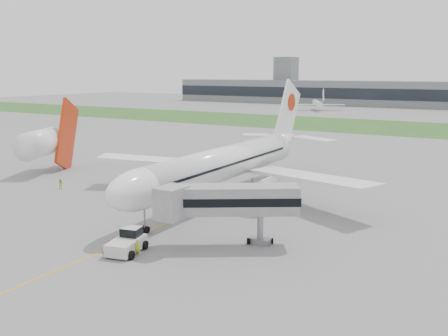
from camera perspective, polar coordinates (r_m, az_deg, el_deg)
The scene contains 14 objects.
ground at distance 73.29m, azimuth -1.52°, elevation -4.24°, with size 600.00×600.00×0.00m, color gray.
apron_markings at distance 69.27m, azimuth -3.73°, elevation -5.17°, with size 70.00×70.00×0.04m, color orange, non-canonical shape.
grass_strip at distance 184.76m, azimuth 18.73°, elevation 4.42°, with size 600.00×50.00×0.02m, color #30511E.
terminal_building at distance 292.43m, azimuth 23.40°, elevation 7.69°, with size 320.00×22.30×14.00m.
control_tower at distance 319.14m, azimuth 7.03°, elevation 7.44°, with size 12.00×12.00×56.00m, color gray, non-canonical shape.
airliner at distance 76.11m, azimuth 0.41°, elevation 0.70°, with size 48.13×53.95×17.88m.
pushback_tug at distance 55.48m, azimuth -10.96°, elevation -8.27°, with size 4.15×5.32×2.47m.
jet_bridge at distance 54.94m, azimuth 0.09°, elevation -3.77°, with size 14.04×11.40×7.09m.
safety_cone_left at distance 58.38m, azimuth -13.06°, elevation -8.25°, with size 0.42×0.42×0.58m, color #FF400D.
safety_cone_right at distance 56.46m, azimuth -13.08°, elevation -8.97°, with size 0.36×0.36×0.50m, color #FF400D.
ground_crew_near at distance 54.33m, azimuth -9.88°, elevation -8.94°, with size 0.64×0.42×1.75m, color #B2D022.
ground_crew_far at distance 87.25m, azimuth -18.16°, elevation -1.74°, with size 0.83×0.65×1.71m, color #BDD924.
neighbor_aircraft at distance 101.58m, azimuth -19.87°, elevation 2.81°, with size 9.25×18.42×15.01m.
distant_aircraft_left at distance 255.66m, azimuth 10.58°, elevation 6.48°, with size 26.65×23.51×10.19m, color white, non-canonical shape.
Camera 1 is at (37.66, -59.86, 19.23)m, focal length 40.00 mm.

